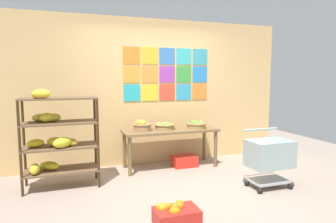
# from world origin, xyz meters

# --- Properties ---
(ground) EXTENTS (9.00, 9.00, 0.00)m
(ground) POSITION_xyz_m (0.00, 0.00, 0.00)
(ground) COLOR gray
(back_wall_with_art) EXTENTS (5.10, 0.07, 2.61)m
(back_wall_with_art) POSITION_xyz_m (0.01, 1.53, 1.31)
(back_wall_with_art) COLOR #E0B371
(back_wall_with_art) RESTS_ON ground
(banana_shelf_unit) EXTENTS (1.03, 0.50, 1.42)m
(banana_shelf_unit) POSITION_xyz_m (-1.66, 0.75, 0.77)
(banana_shelf_unit) COLOR #3A2712
(banana_shelf_unit) RESTS_ON ground
(display_table) EXTENTS (1.65, 0.57, 0.67)m
(display_table) POSITION_xyz_m (0.20, 1.11, 0.59)
(display_table) COLOR brown
(display_table) RESTS_ON ground
(fruit_basket_centre) EXTENTS (0.36, 0.36, 0.12)m
(fruit_basket_centre) POSITION_xyz_m (0.11, 1.16, 0.73)
(fruit_basket_centre) COLOR #9E7E4B
(fruit_basket_centre) RESTS_ON display_table
(fruit_basket_back_left) EXTENTS (0.32, 0.32, 0.19)m
(fruit_basket_back_left) POSITION_xyz_m (-0.29, 1.15, 0.76)
(fruit_basket_back_left) COLOR #A27950
(fruit_basket_back_left) RESTS_ON display_table
(fruit_basket_left) EXTENTS (0.35, 0.35, 0.13)m
(fruit_basket_left) POSITION_xyz_m (0.67, 1.07, 0.73)
(fruit_basket_left) COLOR #A07C4A
(fruit_basket_left) RESTS_ON display_table
(produce_crate_under_table) EXTENTS (0.42, 0.29, 0.19)m
(produce_crate_under_table) POSITION_xyz_m (0.45, 1.08, 0.09)
(produce_crate_under_table) COLOR red
(produce_crate_under_table) RESTS_ON ground
(orange_crate_foreground) EXTENTS (0.47, 0.31, 0.23)m
(orange_crate_foreground) POSITION_xyz_m (-0.43, -0.81, 0.11)
(orange_crate_foreground) COLOR red
(orange_crate_foreground) RESTS_ON ground
(shopping_cart) EXTENTS (0.61, 0.45, 0.82)m
(shopping_cart) POSITION_xyz_m (1.20, -0.25, 0.47)
(shopping_cart) COLOR black
(shopping_cart) RESTS_ON ground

